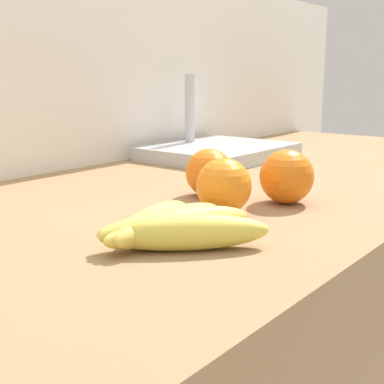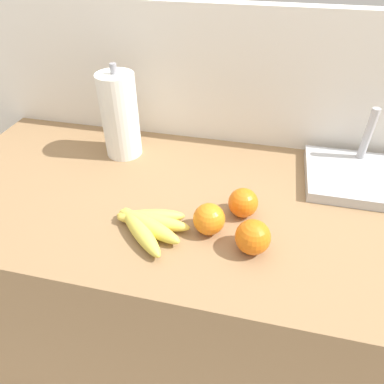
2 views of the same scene
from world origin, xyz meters
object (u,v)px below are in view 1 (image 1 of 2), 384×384
Objects in this scene: orange_center at (209,173)px; orange_far_right at (224,186)px; banana_bunch at (172,226)px; orange_back_left at (287,177)px; sink_basin at (219,150)px.

orange_far_right reaches higher than orange_center.
banana_bunch is 2.41× the size of orange_back_left.
orange_back_left is (0.26, -0.01, 0.02)m from banana_bunch.
sink_basin is at bearing 36.97° from orange_far_right.
orange_far_right is 0.51m from sink_basin.
orange_back_left is 0.46m from sink_basin.
sink_basin reaches higher than orange_center.
sink_basin is (0.41, 0.31, -0.02)m from orange_far_right.
orange_far_right is 0.96× the size of orange_back_left.
orange_far_right is (0.15, 0.03, 0.02)m from banana_bunch.
banana_bunch is 0.25m from orange_center.
sink_basin is at bearing 33.97° from orange_center.
banana_bunch is 2.58× the size of orange_center.
orange_far_right is at bearing -132.20° from orange_center.
orange_center is 0.93× the size of orange_back_left.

